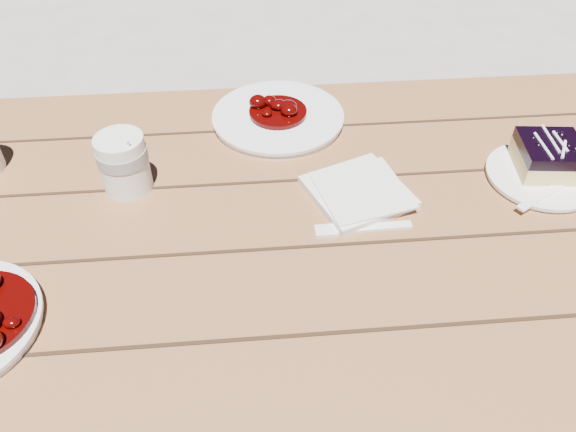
{
  "coord_description": "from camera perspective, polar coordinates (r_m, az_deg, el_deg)",
  "views": [
    {
      "loc": [
        -0.07,
        -0.67,
        1.37
      ],
      "look_at": [
        -0.02,
        -0.07,
        0.81
      ],
      "focal_mm": 35.0,
      "sensor_mm": 36.0,
      "label": 1
    }
  ],
  "objects": [
    {
      "name": "napkin_stack",
      "position": [
        0.95,
        7.12,
        2.41
      ],
      "size": [
        0.19,
        0.19,
        0.01
      ],
      "primitive_type": "cube",
      "rotation": [
        0.0,
        0.0,
        0.38
      ],
      "color": "white",
      "rests_on": "picnic_table"
    },
    {
      "name": "blueberry_cake",
      "position": [
        1.07,
        24.96,
        5.58
      ],
      "size": [
        0.11,
        0.11,
        0.06
      ],
      "rotation": [
        0.0,
        0.0,
        -0.11
      ],
      "color": "#FADA88",
      "rests_on": "dessert_plate"
    },
    {
      "name": "picnic_table",
      "position": [
        1.03,
        0.78,
        -6.17
      ],
      "size": [
        2.0,
        1.55,
        0.75
      ],
      "color": "brown",
      "rests_on": "ground"
    },
    {
      "name": "fork_table",
      "position": [
        0.9,
        8.62,
        -1.11
      ],
      "size": [
        0.16,
        0.03,
        0.0
      ],
      "primitive_type": null,
      "rotation": [
        0.0,
        0.0,
        1.59
      ],
      "color": "white",
      "rests_on": "picnic_table"
    },
    {
      "name": "second_plate",
      "position": [
        1.12,
        -1.02,
        9.92
      ],
      "size": [
        0.25,
        0.25,
        0.02
      ],
      "primitive_type": "cylinder",
      "color": "white",
      "rests_on": "picnic_table"
    },
    {
      "name": "ground",
      "position": [
        1.53,
        0.56,
        -20.7
      ],
      "size": [
        60.0,
        60.0,
        0.0
      ],
      "primitive_type": "plane",
      "color": "#A6A096",
      "rests_on": "ground"
    },
    {
      "name": "second_stew",
      "position": [
        1.1,
        -1.04,
        11.18
      ],
      "size": [
        0.11,
        0.11,
        0.04
      ],
      "primitive_type": null,
      "color": "#3C0302",
      "rests_on": "second_plate"
    },
    {
      "name": "fork_dessert",
      "position": [
        1.02,
        24.58,
        2.0
      ],
      "size": [
        0.15,
        0.1,
        0.0
      ],
      "primitive_type": null,
      "rotation": [
        0.0,
        0.0,
        -1.05
      ],
      "color": "white",
      "rests_on": "dessert_plate"
    },
    {
      "name": "dessert_plate",
      "position": [
        1.07,
        24.28,
        3.69
      ],
      "size": [
        0.18,
        0.18,
        0.01
      ],
      "primitive_type": "cylinder",
      "color": "white",
      "rests_on": "picnic_table"
    },
    {
      "name": "coffee_cup",
      "position": [
        0.97,
        -16.33,
        5.16
      ],
      "size": [
        0.08,
        0.08,
        0.1
      ],
      "primitive_type": "cylinder",
      "color": "white",
      "rests_on": "picnic_table"
    }
  ]
}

